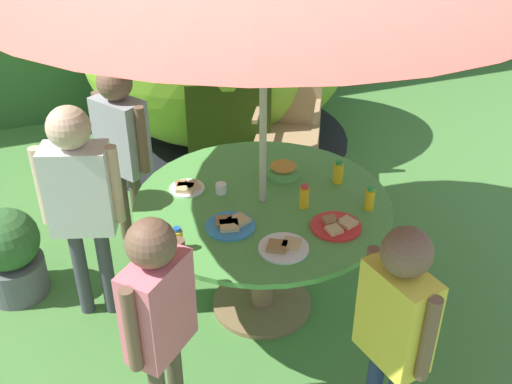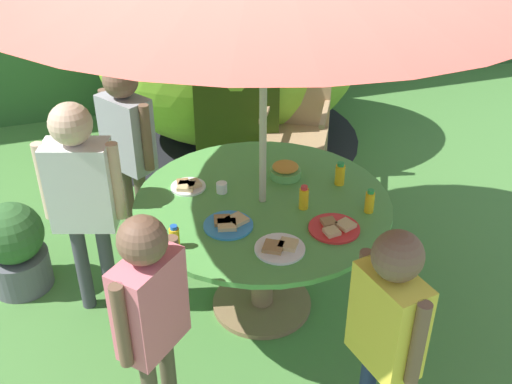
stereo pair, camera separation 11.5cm
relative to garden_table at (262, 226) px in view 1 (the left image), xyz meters
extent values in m
cube|color=#477A38|center=(0.00, 0.00, -0.57)|extent=(10.00, 10.00, 0.02)
cylinder|color=brown|center=(0.00, 0.00, -0.54)|extent=(0.57, 0.57, 0.03)
cylinder|color=brown|center=(0.00, 0.00, -0.21)|extent=(0.13, 0.13, 0.69)
cylinder|color=#519E47|center=(0.00, 0.00, 0.15)|extent=(1.34, 1.34, 0.03)
cylinder|color=#B7AD8C|center=(0.00, 0.00, 0.52)|extent=(0.04, 0.04, 2.14)
cylinder|color=tan|center=(0.34, 1.06, -0.35)|extent=(0.04, 0.04, 0.41)
cylinder|color=tan|center=(0.70, 0.87, -0.35)|extent=(0.04, 0.04, 0.41)
cylinder|color=tan|center=(0.54, 1.43, -0.35)|extent=(0.04, 0.04, 0.41)
cylinder|color=tan|center=(0.90, 1.23, -0.35)|extent=(0.04, 0.04, 0.41)
cube|color=tan|center=(0.62, 1.15, -0.13)|extent=(0.61, 0.62, 0.04)
cube|color=tan|center=(0.72, 1.33, 0.13)|extent=(0.41, 0.25, 0.50)
cube|color=tan|center=(0.44, 1.25, 0.09)|extent=(0.25, 0.42, 0.03)
cube|color=tan|center=(0.80, 1.05, 0.09)|extent=(0.25, 0.42, 0.03)
ellipsoid|color=#8CC633|center=(0.41, 2.12, 0.28)|extent=(2.47, 2.12, 1.67)
cylinder|color=black|center=(0.41, 2.12, -0.55)|extent=(2.62, 2.62, 0.01)
cube|color=#314511|center=(0.24, 1.31, -0.10)|extent=(0.60, 0.16, 0.75)
cylinder|color=#595960|center=(-1.31, 0.61, -0.44)|extent=(0.35, 0.35, 0.23)
sphere|color=#33602D|center=(-1.31, 0.61, -0.17)|extent=(0.36, 0.36, 0.36)
cylinder|color=brown|center=(-0.61, 0.93, -0.28)|extent=(0.08, 0.08, 0.55)
cylinder|color=brown|center=(-0.54, 0.82, -0.28)|extent=(0.08, 0.08, 0.55)
cube|color=#99999E|center=(-0.58, 0.87, 0.23)|extent=(0.32, 0.36, 0.46)
cylinder|color=brown|center=(-0.68, 1.02, 0.25)|extent=(0.06, 0.06, 0.42)
cylinder|color=brown|center=(-0.48, 0.72, 0.25)|extent=(0.06, 0.06, 0.42)
sphere|color=brown|center=(-0.58, 0.87, 0.56)|extent=(0.21, 0.21, 0.21)
cylinder|color=#3F3F47|center=(-0.95, 0.30, -0.27)|extent=(0.08, 0.08, 0.57)
cylinder|color=#3F3F47|center=(-0.82, 0.26, -0.27)|extent=(0.08, 0.08, 0.57)
cube|color=white|center=(-0.88, 0.28, 0.25)|extent=(0.37, 0.27, 0.48)
cylinder|color=#D8B293|center=(-1.06, 0.34, 0.28)|extent=(0.06, 0.06, 0.43)
cylinder|color=#D8B293|center=(-0.71, 0.23, 0.28)|extent=(0.06, 0.06, 0.43)
sphere|color=#D8B293|center=(-0.88, 0.28, 0.60)|extent=(0.21, 0.21, 0.21)
cylinder|color=brown|center=(-0.64, -0.59, -0.29)|extent=(0.07, 0.07, 0.52)
cube|color=#EA727F|center=(-0.69, -0.64, 0.19)|extent=(0.34, 0.33, 0.44)
cylinder|color=brown|center=(-0.81, -0.75, 0.21)|extent=(0.06, 0.06, 0.40)
cylinder|color=brown|center=(-0.56, -0.52, 0.21)|extent=(0.06, 0.06, 0.40)
sphere|color=brown|center=(-0.69, -0.64, 0.51)|extent=(0.20, 0.20, 0.20)
cube|color=yellow|center=(0.19, -1.01, 0.19)|extent=(0.22, 0.33, 0.44)
cylinder|color=brown|center=(0.22, -1.18, 0.21)|extent=(0.06, 0.06, 0.40)
cylinder|color=brown|center=(0.15, -0.84, 0.21)|extent=(0.06, 0.06, 0.40)
sphere|color=brown|center=(0.19, -1.01, 0.51)|extent=(0.20, 0.20, 0.20)
cylinder|color=#66B259|center=(0.20, 0.19, 0.19)|extent=(0.17, 0.17, 0.05)
ellipsoid|color=gold|center=(0.20, 0.19, 0.23)|extent=(0.14, 0.14, 0.04)
cylinder|color=red|center=(0.25, -0.35, 0.17)|extent=(0.25, 0.25, 0.01)
cube|color=tan|center=(0.30, -0.36, 0.19)|extent=(0.10, 0.10, 0.02)
cube|color=#9E7547|center=(0.24, -0.31, 0.19)|extent=(0.07, 0.07, 0.02)
cube|color=tan|center=(0.22, -0.39, 0.19)|extent=(0.08, 0.08, 0.02)
cylinder|color=white|center=(-0.34, 0.24, 0.17)|extent=(0.19, 0.19, 0.01)
cube|color=tan|center=(-0.31, 0.24, 0.19)|extent=(0.08, 0.08, 0.02)
cube|color=#9E7547|center=(-0.36, 0.27, 0.19)|extent=(0.07, 0.07, 0.02)
cube|color=tan|center=(-0.35, 0.22, 0.19)|extent=(0.11, 0.11, 0.02)
cylinder|color=white|center=(-0.05, -0.42, 0.17)|extent=(0.24, 0.24, 0.01)
cube|color=tan|center=(-0.02, -0.42, 0.19)|extent=(0.11, 0.11, 0.02)
cube|color=#9E7547|center=(-0.09, -0.42, 0.19)|extent=(0.12, 0.12, 0.02)
cylinder|color=#338CD8|center=(-0.23, -0.17, 0.17)|extent=(0.24, 0.24, 0.01)
cube|color=tan|center=(-0.18, -0.16, 0.19)|extent=(0.11, 0.11, 0.02)
cube|color=#9E7547|center=(-0.25, -0.14, 0.19)|extent=(0.09, 0.09, 0.02)
cube|color=tan|center=(-0.24, -0.19, 0.19)|extent=(0.11, 0.11, 0.02)
cylinder|color=yellow|center=(0.18, -0.13, 0.22)|extent=(0.05, 0.05, 0.11)
cylinder|color=red|center=(0.18, -0.13, 0.28)|extent=(0.03, 0.03, 0.02)
cylinder|color=yellow|center=(0.48, -0.26, 0.22)|extent=(0.05, 0.05, 0.11)
cylinder|color=green|center=(0.48, -0.26, 0.28)|extent=(0.03, 0.03, 0.02)
cylinder|color=yellow|center=(-0.51, -0.25, 0.21)|extent=(0.05, 0.05, 0.10)
cylinder|color=blue|center=(-0.51, -0.25, 0.27)|extent=(0.03, 0.03, 0.02)
cylinder|color=yellow|center=(0.45, 0.03, 0.22)|extent=(0.05, 0.05, 0.11)
cylinder|color=green|center=(0.45, 0.03, 0.28)|extent=(0.04, 0.04, 0.02)
cylinder|color=white|center=(-0.18, 0.14, 0.19)|extent=(0.06, 0.06, 0.06)
camera|label=1|loc=(-0.96, -2.52, 1.90)|focal=43.39mm
camera|label=2|loc=(-0.85, -2.56, 1.90)|focal=43.39mm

